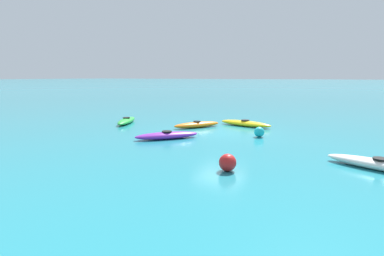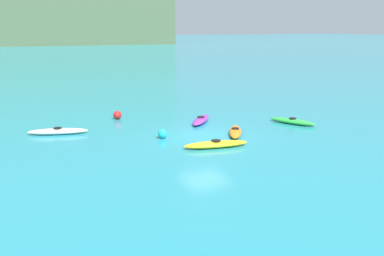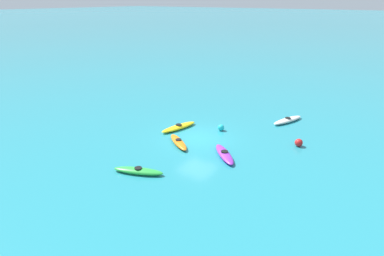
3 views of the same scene
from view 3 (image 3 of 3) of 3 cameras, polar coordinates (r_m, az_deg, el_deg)
ground_plane at (r=23.26m, az=0.94°, el=-1.76°), size 600.00×600.00×0.00m
kayak_yellow at (r=24.83m, az=-2.34°, el=0.19°), size 3.28×1.38×0.37m
kayak_green at (r=18.91m, az=-9.37°, el=-7.40°), size 1.77×2.95×0.37m
kayak_white at (r=27.32m, az=16.38°, el=1.34°), size 3.25×1.70×0.37m
kayak_purple at (r=20.66m, az=5.68°, el=-4.56°), size 2.50×2.65×0.37m
kayak_orange at (r=22.24m, az=-2.38°, el=-2.47°), size 2.09×2.69×0.37m
buoy_red at (r=23.04m, az=18.16°, el=-2.45°), size 0.53×0.53×0.53m
buoy_cyan at (r=24.57m, az=5.10°, el=0.07°), size 0.48×0.48×0.48m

